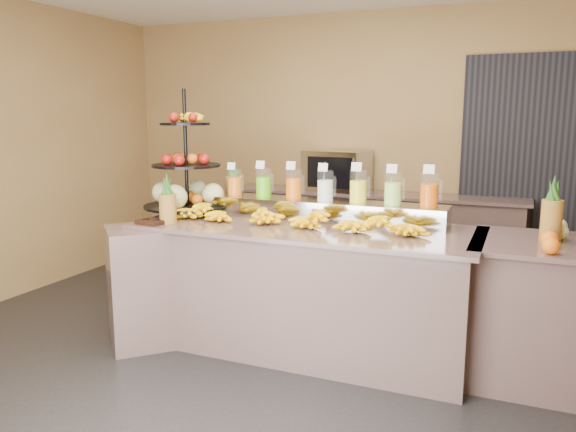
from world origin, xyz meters
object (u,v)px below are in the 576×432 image
Objects in this scene: pitcher_tray at (325,210)px; condiment_caddy at (152,222)px; oven_warmer at (337,171)px; banana_heap at (288,216)px; fruit_stand at (192,183)px.

condiment_caddy is at bearing -149.96° from pitcher_tray.
banana_heap is at bearing -74.66° from oven_warmer.
pitcher_tray is at bearing 30.04° from condiment_caddy.
pitcher_tray is at bearing -67.41° from oven_warmer.
oven_warmer is (-0.27, 1.97, 0.14)m from banana_heap.
banana_heap is 1.95× the size of fruit_stand.
banana_heap is 0.96m from fruit_stand.
oven_warmer reaches higher than condiment_caddy.
condiment_caddy is 2.43m from oven_warmer.
oven_warmer is at bearing 97.77° from banana_heap.
pitcher_tray is 1.31m from condiment_caddy.
pitcher_tray is 2.90× the size of oven_warmer.
fruit_stand is (-1.11, -0.12, 0.18)m from pitcher_tray.
banana_heap reaches higher than pitcher_tray.
banana_heap is 1.02m from condiment_caddy.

